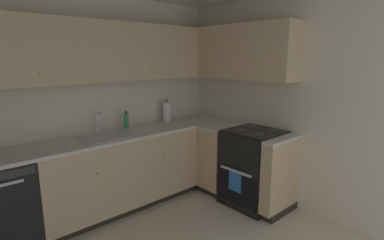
# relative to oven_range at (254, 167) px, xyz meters

# --- Properties ---
(wall_back) EXTENTS (4.06, 0.05, 2.46)m
(wall_back) POSITION_rel_oven_range_xyz_m (-1.70, 1.31, 0.77)
(wall_back) COLOR beige
(wall_back) RESTS_ON ground_plane
(wall_right) EXTENTS (0.05, 3.59, 2.46)m
(wall_right) POSITION_rel_oven_range_xyz_m (0.31, -0.46, 0.77)
(wall_right) COLOR beige
(wall_right) RESTS_ON ground_plane
(lower_cabinets_back) EXTENTS (1.88, 0.62, 0.87)m
(lower_cabinets_back) POSITION_rel_oven_range_xyz_m (-1.26, 0.99, -0.02)
(lower_cabinets_back) COLOR tan
(lower_cabinets_back) RESTS_ON ground_plane
(countertop_back) EXTENTS (3.09, 0.60, 0.03)m
(countertop_back) POSITION_rel_oven_range_xyz_m (-1.26, 0.99, 0.43)
(countertop_back) COLOR beige
(countertop_back) RESTS_ON lower_cabinets_back
(lower_cabinets_right) EXTENTS (0.62, 1.14, 0.87)m
(lower_cabinets_right) POSITION_rel_oven_range_xyz_m (-0.02, 0.25, -0.02)
(lower_cabinets_right) COLOR tan
(lower_cabinets_right) RESTS_ON ground_plane
(countertop_right) EXTENTS (0.60, 1.14, 0.03)m
(countertop_right) POSITION_rel_oven_range_xyz_m (-0.02, 0.25, 0.43)
(countertop_right) COLOR beige
(countertop_right) RESTS_ON lower_cabinets_right
(oven_range) EXTENTS (0.68, 0.62, 1.06)m
(oven_range) POSITION_rel_oven_range_xyz_m (0.00, 0.00, 0.00)
(oven_range) COLOR black
(oven_range) RESTS_ON ground_plane
(upper_cabinets_back) EXTENTS (2.77, 0.34, 0.65)m
(upper_cabinets_back) POSITION_rel_oven_range_xyz_m (-1.42, 1.13, 1.36)
(upper_cabinets_back) COLOR tan
(upper_cabinets_right) EXTENTS (0.32, 1.67, 0.65)m
(upper_cabinets_right) POSITION_rel_oven_range_xyz_m (0.12, 0.45, 1.36)
(upper_cabinets_right) COLOR tan
(sink) EXTENTS (0.58, 0.40, 0.10)m
(sink) POSITION_rel_oven_range_xyz_m (-1.42, 0.96, 0.41)
(sink) COLOR #B7B7BC
(sink) RESTS_ON countertop_back
(faucet) EXTENTS (0.07, 0.16, 0.26)m
(faucet) POSITION_rel_oven_range_xyz_m (-1.41, 1.17, 0.60)
(faucet) COLOR silver
(faucet) RESTS_ON countertop_back
(soap_bottle) EXTENTS (0.05, 0.05, 0.22)m
(soap_bottle) POSITION_rel_oven_range_xyz_m (-1.05, 1.17, 0.54)
(soap_bottle) COLOR #338C4C
(soap_bottle) RESTS_ON countertop_back
(paper_towel_roll) EXTENTS (0.11, 0.11, 0.32)m
(paper_towel_roll) POSITION_rel_oven_range_xyz_m (-0.44, 1.15, 0.58)
(paper_towel_roll) COLOR white
(paper_towel_roll) RESTS_ON countertop_back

